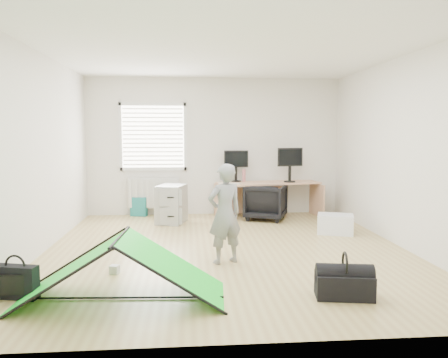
{
  "coord_description": "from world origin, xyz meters",
  "views": [
    {
      "loc": [
        -0.53,
        -5.93,
        1.62
      ],
      "look_at": [
        0.0,
        0.4,
        0.95
      ],
      "focal_mm": 35.0,
      "sensor_mm": 36.0,
      "label": 1
    }
  ],
  "objects": [
    {
      "name": "tote_bag",
      "position": [
        -1.49,
        2.63,
        0.19
      ],
      "size": [
        0.34,
        0.21,
        0.37
      ],
      "primitive_type": "cube",
      "rotation": [
        0.0,
        0.0,
        -0.25
      ],
      "color": "#1D7B7D",
      "rests_on": "ground"
    },
    {
      "name": "window",
      "position": [
        -1.2,
        2.71,
        1.55
      ],
      "size": [
        1.2,
        0.06,
        1.2
      ],
      "primitive_type": "cube",
      "color": "silver",
      "rests_on": "back_wall"
    },
    {
      "name": "monitor_right",
      "position": [
        1.44,
        2.37,
        0.92
      ],
      "size": [
        0.52,
        0.22,
        0.49
      ],
      "primitive_type": "cube",
      "rotation": [
        0.0,
        0.0,
        0.21
      ],
      "color": "black",
      "rests_on": "desk"
    },
    {
      "name": "storage_crate",
      "position": [
        1.84,
        0.84,
        0.16
      ],
      "size": [
        0.65,
        0.54,
        0.31
      ],
      "primitive_type": "cube",
      "rotation": [
        0.0,
        0.0,
        -0.32
      ],
      "color": "white",
      "rests_on": "ground"
    },
    {
      "name": "kite",
      "position": [
        -1.19,
        -1.74,
        0.31
      ],
      "size": [
        2.06,
        1.0,
        0.62
      ],
      "primitive_type": null,
      "rotation": [
        0.0,
        0.0,
        -0.06
      ],
      "color": "#15E028",
      "rests_on": "ground"
    },
    {
      "name": "monitor_left",
      "position": [
        0.41,
        2.54,
        0.9
      ],
      "size": [
        0.47,
        0.14,
        0.45
      ],
      "primitive_type": "cube",
      "rotation": [
        0.0,
        0.0,
        -0.08
      ],
      "color": "black",
      "rests_on": "desk"
    },
    {
      "name": "office_chair",
      "position": [
        0.93,
        2.07,
        0.33
      ],
      "size": [
        0.93,
        0.94,
        0.66
      ],
      "primitive_type": "imported",
      "rotation": [
        0.0,
        0.0,
        2.75
      ],
      "color": "black",
      "rests_on": "ground"
    },
    {
      "name": "keyboard",
      "position": [
        0.25,
        2.14,
        0.68
      ],
      "size": [
        0.44,
        0.26,
        0.02
      ],
      "primitive_type": "cube",
      "rotation": [
        0.0,
        0.0,
        -0.31
      ],
      "color": "beige",
      "rests_on": "desk"
    },
    {
      "name": "ground",
      "position": [
        0.0,
        0.0,
        0.0
      ],
      "size": [
        5.5,
        5.5,
        0.0
      ],
      "primitive_type": "plane",
      "color": "tan",
      "rests_on": "ground"
    },
    {
      "name": "thermos",
      "position": [
        0.57,
        2.55,
        0.79
      ],
      "size": [
        0.08,
        0.08,
        0.24
      ],
      "primitive_type": "cylinder",
      "rotation": [
        0.0,
        0.0,
        -0.26
      ],
      "color": "#BE6A6D",
      "rests_on": "desk"
    },
    {
      "name": "filing_cabinet",
      "position": [
        -0.83,
        1.91,
        0.34
      ],
      "size": [
        0.59,
        0.69,
        0.69
      ],
      "primitive_type": "cube",
      "rotation": [
        0.0,
        0.0,
        -0.28
      ],
      "color": "#9FA2A4",
      "rests_on": "ground"
    },
    {
      "name": "desk",
      "position": [
        1.03,
        2.39,
        0.34
      ],
      "size": [
        2.05,
        0.97,
        0.67
      ],
      "primitive_type": "cube",
      "rotation": [
        0.0,
        0.0,
        0.18
      ],
      "color": "tan",
      "rests_on": "ground"
    },
    {
      "name": "radiator",
      "position": [
        -1.2,
        2.67,
        0.45
      ],
      "size": [
        1.0,
        0.12,
        0.6
      ],
      "primitive_type": "cube",
      "color": "silver",
      "rests_on": "back_wall"
    },
    {
      "name": "white_box",
      "position": [
        -1.38,
        -0.94,
        0.05
      ],
      "size": [
        0.12,
        0.12,
        0.1
      ],
      "primitive_type": "cube",
      "rotation": [
        0.0,
        0.0,
        -0.27
      ],
      "color": "silver",
      "rests_on": "ground"
    },
    {
      "name": "back_wall",
      "position": [
        0.0,
        2.75,
        1.35
      ],
      "size": [
        5.0,
        0.02,
        2.7
      ],
      "primitive_type": "cube",
      "color": "silver",
      "rests_on": "ground"
    },
    {
      "name": "person",
      "position": [
        -0.07,
        -0.62,
        0.62
      ],
      "size": [
        0.54,
        0.45,
        1.25
      ],
      "primitive_type": "imported",
      "rotation": [
        0.0,
        0.0,
        3.55
      ],
      "color": "gray",
      "rests_on": "ground"
    },
    {
      "name": "laptop_bag",
      "position": [
        -2.22,
        -1.63,
        0.16
      ],
      "size": [
        0.46,
        0.23,
        0.33
      ],
      "primitive_type": "cube",
      "rotation": [
        0.0,
        0.0,
        -0.25
      ],
      "color": "black",
      "rests_on": "ground"
    },
    {
      "name": "duffel_bag",
      "position": [
        1.0,
        -1.88,
        0.12
      ],
      "size": [
        0.59,
        0.37,
        0.24
      ],
      "primitive_type": "cube",
      "rotation": [
        0.0,
        0.0,
        -0.17
      ],
      "color": "black",
      "rests_on": "ground"
    }
  ]
}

